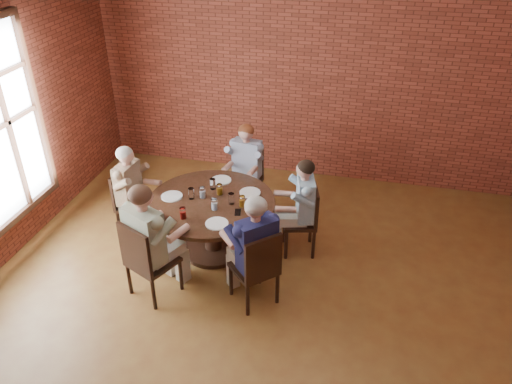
% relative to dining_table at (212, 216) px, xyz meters
% --- Properties ---
extents(floor, '(7.00, 7.00, 0.00)m').
position_rel_dining_table_xyz_m(floor, '(0.82, -1.18, -0.53)').
color(floor, brown).
rests_on(floor, ground).
extents(wall_back, '(7.00, 0.00, 7.00)m').
position_rel_dining_table_xyz_m(wall_back, '(0.82, 2.32, 1.17)').
color(wall_back, brown).
rests_on(wall_back, ground).
extents(dining_table, '(1.55, 1.55, 0.75)m').
position_rel_dining_table_xyz_m(dining_table, '(0.00, 0.00, 0.00)').
color(dining_table, black).
rests_on(dining_table, floor).
extents(chair_a, '(0.49, 0.49, 0.91)m').
position_rel_dining_table_xyz_m(chair_a, '(1.12, 0.28, -0.03)').
color(chair_a, black).
rests_on(chair_a, floor).
extents(diner_a, '(0.71, 0.63, 1.28)m').
position_rel_dining_table_xyz_m(diner_a, '(1.05, 0.26, 0.11)').
color(diner_a, teal).
rests_on(diner_a, floor).
extents(chair_b, '(0.45, 0.45, 0.91)m').
position_rel_dining_table_xyz_m(chair_b, '(0.16, 1.15, -0.03)').
color(chair_b, black).
rests_on(chair_b, floor).
extents(diner_b, '(0.58, 0.68, 1.28)m').
position_rel_dining_table_xyz_m(diner_b, '(0.15, 1.07, 0.11)').
color(diner_b, '#93A1BC').
rests_on(diner_b, floor).
extents(chair_c, '(0.44, 0.44, 0.91)m').
position_rel_dining_table_xyz_m(chair_c, '(-1.17, 0.13, -0.03)').
color(chair_c, black).
rests_on(chair_c, floor).
extents(diner_c, '(0.66, 0.56, 1.28)m').
position_rel_dining_table_xyz_m(diner_c, '(-1.09, 0.12, 0.11)').
color(diner_c, brown).
rests_on(diner_c, floor).
extents(chair_d, '(0.62, 0.62, 0.98)m').
position_rel_dining_table_xyz_m(chair_d, '(-0.45, -0.97, -0.00)').
color(chair_d, black).
rests_on(chair_d, floor).
extents(diner_d, '(0.82, 0.89, 1.42)m').
position_rel_dining_table_xyz_m(diner_d, '(-0.41, -0.88, 0.18)').
color(diner_d, tan).
rests_on(diner_d, floor).
extents(chair_e, '(0.62, 0.62, 0.95)m').
position_rel_dining_table_xyz_m(chair_e, '(0.77, -0.80, -0.01)').
color(chair_e, black).
rests_on(chair_e, floor).
extents(diner_e, '(0.85, 0.85, 1.35)m').
position_rel_dining_table_xyz_m(diner_e, '(0.71, -0.73, 0.15)').
color(diner_e, '#191B46').
rests_on(diner_e, floor).
extents(plate_a, '(0.26, 0.26, 0.01)m').
position_rel_dining_table_xyz_m(plate_a, '(0.41, 0.28, 0.23)').
color(plate_a, white).
rests_on(plate_a, dining_table).
extents(plate_b, '(0.26, 0.26, 0.01)m').
position_rel_dining_table_xyz_m(plate_b, '(-0.02, 0.49, 0.23)').
color(plate_b, white).
rests_on(plate_b, dining_table).
extents(plate_c, '(0.26, 0.26, 0.01)m').
position_rel_dining_table_xyz_m(plate_c, '(-0.49, -0.03, 0.23)').
color(plate_c, white).
rests_on(plate_c, dining_table).
extents(plate_d, '(0.26, 0.26, 0.01)m').
position_rel_dining_table_xyz_m(plate_d, '(0.21, -0.46, 0.23)').
color(plate_d, white).
rests_on(plate_d, dining_table).
extents(glass_a, '(0.07, 0.07, 0.14)m').
position_rel_dining_table_xyz_m(glass_a, '(0.26, -0.01, 0.29)').
color(glass_a, white).
rests_on(glass_a, dining_table).
extents(glass_b, '(0.07, 0.07, 0.14)m').
position_rel_dining_table_xyz_m(glass_b, '(0.06, 0.17, 0.29)').
color(glass_b, white).
rests_on(glass_b, dining_table).
extents(glass_c, '(0.07, 0.07, 0.14)m').
position_rel_dining_table_xyz_m(glass_c, '(-0.06, 0.27, 0.29)').
color(glass_c, white).
rests_on(glass_c, dining_table).
extents(glass_d, '(0.07, 0.07, 0.14)m').
position_rel_dining_table_xyz_m(glass_d, '(-0.12, 0.05, 0.29)').
color(glass_d, white).
rests_on(glass_d, dining_table).
extents(glass_e, '(0.07, 0.07, 0.14)m').
position_rel_dining_table_xyz_m(glass_e, '(-0.25, -0.01, 0.29)').
color(glass_e, white).
rests_on(glass_e, dining_table).
extents(glass_f, '(0.07, 0.07, 0.14)m').
position_rel_dining_table_xyz_m(glass_f, '(-0.19, -0.44, 0.29)').
color(glass_f, white).
rests_on(glass_f, dining_table).
extents(glass_g, '(0.07, 0.07, 0.14)m').
position_rel_dining_table_xyz_m(glass_g, '(0.10, -0.18, 0.29)').
color(glass_g, white).
rests_on(glass_g, dining_table).
extents(glass_h, '(0.07, 0.07, 0.14)m').
position_rel_dining_table_xyz_m(glass_h, '(0.40, -0.03, 0.29)').
color(glass_h, white).
rests_on(glass_h, dining_table).
extents(smartphone, '(0.09, 0.15, 0.01)m').
position_rel_dining_table_xyz_m(smartphone, '(0.38, -0.18, 0.23)').
color(smartphone, black).
rests_on(smartphone, dining_table).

